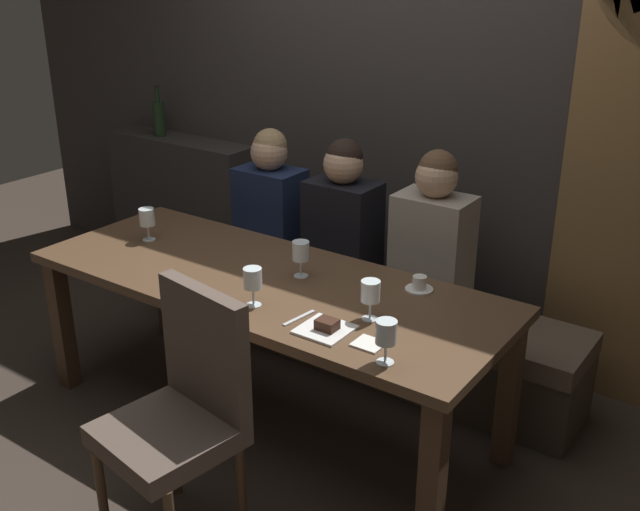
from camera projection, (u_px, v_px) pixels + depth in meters
The scene contains 19 objects.
ground at pixel (269, 419), 3.56m from camera, with size 9.00×9.00×0.00m, color #382D26.
back_wall_tiled at pixel (407, 69), 3.91m from camera, with size 6.00×0.12×3.00m, color #383330.
back_counter at pixel (184, 208), 4.99m from camera, with size 1.10×0.28×0.95m, color #2F2B29.
dining_table at pixel (265, 296), 3.31m from camera, with size 2.20×0.84×0.74m.
banquette_bench at pixel (350, 321), 4.00m from camera, with size 2.50×0.44×0.45m.
chair_near_side at pixel (184, 403), 2.70m from camera, with size 0.50×0.50×0.98m.
diner_redhead at pixel (270, 201), 4.08m from camera, with size 0.36×0.24×0.75m.
diner_bearded at pixel (343, 218), 3.78m from camera, with size 0.36×0.24×0.77m.
diner_far_end at pixel (433, 234), 3.56m from camera, with size 0.36×0.24×0.78m.
wine_bottle_dark_red at pixel (159, 117), 4.83m from camera, with size 0.08×0.08×0.33m.
wine_glass_center_front at pixel (253, 280), 2.98m from camera, with size 0.08×0.08×0.16m.
wine_glass_end_right at pixel (147, 219), 3.66m from camera, with size 0.08×0.08×0.16m.
wine_glass_far_right at pixel (386, 334), 2.56m from camera, with size 0.08×0.08×0.16m.
wine_glass_near_right at pixel (371, 292), 2.87m from camera, with size 0.08×0.08×0.16m.
wine_glass_far_left at pixel (301, 252), 3.25m from camera, with size 0.08×0.08×0.16m.
espresso_cup at pixel (419, 284), 3.15m from camera, with size 0.12×0.12×0.06m.
dessert_plate at pixel (326, 328), 2.82m from camera, with size 0.19×0.19×0.05m.
fork_on_table at pixel (299, 318), 2.92m from camera, with size 0.02×0.17×0.01m, color silver.
folded_napkin at pixel (369, 344), 2.72m from camera, with size 0.11×0.10×0.01m, color silver.
Camera 1 is at (1.93, -2.31, 2.08)m, focal length 41.79 mm.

